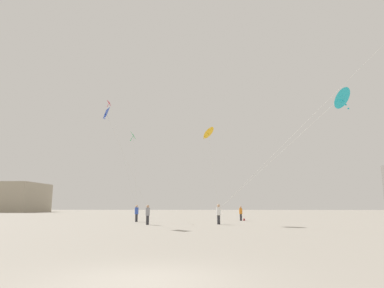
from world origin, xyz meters
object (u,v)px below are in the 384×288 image
Objects in this scene: kite_amber_diamond at (208,132)px; kite_emerald_delta at (133,136)px; building_left_hall at (9,198)px; kite_cobalt_delta at (106,114)px; kite_cyan_diamond at (340,99)px; person_in_white at (219,213)px; person_in_orange at (241,213)px; person_in_grey at (148,214)px; handbag_beside_flyer at (244,220)px; kite_crimson_diamond at (110,104)px; person_in_blue at (137,213)px.

kite_amber_diamond is 0.95× the size of kite_emerald_delta.
kite_amber_diamond reaches higher than building_left_hall.
kite_cobalt_delta is 19.78m from kite_cyan_diamond.
person_in_white is at bearing -47.67° from building_left_hall.
person_in_orange is 0.94× the size of person_in_grey.
kite_amber_diamond is (-0.90, 1.68, 7.76)m from person_in_white.
kite_emerald_delta reaches higher than kite_amber_diamond.
kite_cyan_diamond is (6.86, -11.77, 6.75)m from person_in_white.
kite_cyan_diamond is at bearing -49.34° from building_left_hall.
kite_emerald_delta is at bearing -21.92° from person_in_white.
kite_cobalt_delta is 0.53× the size of building_left_hall.
kite_cyan_diamond is 39.44× the size of handbag_beside_flyer.
person_in_white is 23.78m from kite_crimson_diamond.
kite_crimson_diamond is at bearing 140.54° from kite_amber_diamond.
building_left_hall is at bearing 130.66° from kite_cyan_diamond.
kite_cyan_diamond is at bearing -47.21° from kite_emerald_delta.
person_in_orange is at bearing -98.82° from person_in_white.
person_in_orange is 22.60m from kite_crimson_diamond.
person_in_white reaches higher than person_in_blue.
kite_cyan_diamond is 1.57× the size of kite_amber_diamond.
person_in_orange is 0.91× the size of person_in_white.
building_left_hall is at bearing 130.59° from kite_crimson_diamond.
person_in_orange is at bearing -24.43° from person_in_grey.
person_in_orange is 5.04× the size of handbag_beside_flyer.
kite_amber_diamond is at bearing -25.18° from kite_emerald_delta.
kite_crimson_diamond is at bearing 50.03° from person_in_grey.
kite_cobalt_delta reaches higher than person_in_blue.
person_in_white is 1.03× the size of person_in_grey.
kite_cobalt_delta is 1.13× the size of kite_amber_diamond.
person_in_white is 13.58m from kite_emerald_delta.
person_in_orange is at bearing 74.36° from person_in_blue.
person_in_grey is at bearing 9.83° from kite_cobalt_delta.
kite_cyan_diamond is 0.73× the size of building_left_hall.
kite_emerald_delta is (-9.21, 5.59, 8.27)m from person_in_white.
handbag_beside_flyer is at bearing -100.81° from person_in_white.
person_in_grey is (-6.19, -1.07, -0.03)m from person_in_white.
kite_crimson_diamond is 1.61× the size of kite_cobalt_delta.
building_left_hall is (-47.91, 57.12, -5.23)m from kite_emerald_delta.
kite_cyan_diamond reaches higher than person_in_grey.
kite_crimson_diamond is (-5.89, 8.23, 14.22)m from person_in_blue.
kite_cyan_diamond is 15.56m from kite_amber_diamond.
person_in_orange is 0.20× the size of kite_amber_diamond.
kite_amber_diamond is (-3.54, -6.38, 7.85)m from person_in_orange.
kite_cobalt_delta reaches higher than person_in_grey.
kite_amber_diamond is (5.30, 2.75, 7.79)m from person_in_grey.
person_in_blue is at bearing -50.08° from building_left_hall.
person_in_white is at bearing -40.45° from person_in_orange.
person_in_grey is 5.35× the size of handbag_beside_flyer.
kite_amber_diamond is 83.11m from building_left_hall.
person_in_white is 5.53× the size of handbag_beside_flyer.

